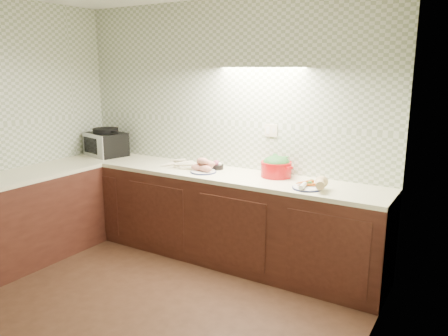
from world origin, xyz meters
The scene contains 8 objects.
room centered at (0.00, 0.00, 1.63)m, with size 3.60×3.60×2.60m.
counter centered at (-0.68, 0.68, 0.45)m, with size 3.60×3.60×0.90m.
toaster_oven centered at (-1.49, 1.55, 1.05)m, with size 0.53×0.45×0.33m.
parsnip_pile centered at (-0.39, 1.51, 0.93)m, with size 0.34×0.33×0.08m.
sweet_potato_plate centered at (-0.01, 1.43, 0.95)m, with size 0.26×0.26×0.15m.
onion_bowl centered at (0.03, 1.62, 0.94)m, with size 0.13×0.13×0.09m.
dutch_oven centered at (0.68, 1.64, 1.00)m, with size 0.37×0.37×0.20m.
veg_plate centered at (1.15, 1.41, 0.94)m, with size 0.32×0.30×0.12m.
Camera 1 is at (2.37, -2.09, 1.91)m, focal length 35.00 mm.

